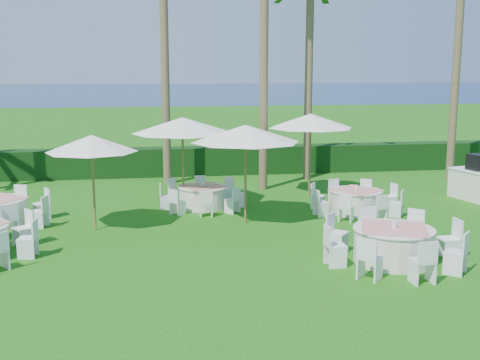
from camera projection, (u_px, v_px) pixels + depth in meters
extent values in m
plane|color=#145A0F|center=(231.00, 260.00, 14.45)|extent=(120.00, 120.00, 0.00)
cube|color=black|center=(192.00, 161.00, 25.99)|extent=(34.00, 1.00, 1.20)
plane|color=#07224B|center=(156.00, 93.00, 113.52)|extent=(260.00, 260.00, 0.00)
cube|color=white|center=(23.00, 229.00, 15.57)|extent=(0.60, 0.60, 0.92)
cube|color=white|center=(27.00, 239.00, 14.63)|extent=(0.47, 0.47, 0.92)
cylinder|color=silver|center=(393.00, 246.00, 14.26)|extent=(1.85, 1.85, 0.80)
cylinder|color=silver|center=(394.00, 229.00, 14.18)|extent=(1.93, 1.93, 0.03)
cube|color=#DD887C|center=(394.00, 228.00, 14.18)|extent=(1.92, 1.92, 0.01)
cylinder|color=silver|center=(394.00, 224.00, 14.16)|extent=(0.13, 0.13, 0.17)
cube|color=white|center=(413.00, 229.00, 15.42)|extent=(0.64, 0.64, 0.96)
cube|color=white|center=(369.00, 227.00, 15.64)|extent=(0.46, 0.46, 0.96)
cube|color=white|center=(337.00, 233.00, 15.04)|extent=(0.64, 0.64, 0.96)
cube|color=white|center=(335.00, 246.00, 13.98)|extent=(0.46, 0.46, 0.96)
cube|color=white|center=(370.00, 258.00, 13.07)|extent=(0.64, 0.64, 0.96)
cube|color=white|center=(423.00, 261.00, 12.85)|extent=(0.46, 0.46, 0.96)
cube|color=white|center=(456.00, 253.00, 13.45)|extent=(0.64, 0.64, 0.96)
cube|color=white|center=(449.00, 239.00, 14.51)|extent=(0.46, 0.46, 0.96)
cube|color=white|center=(41.00, 204.00, 18.38)|extent=(0.58, 0.58, 0.91)
cube|color=white|center=(18.00, 200.00, 18.91)|extent=(0.53, 0.53, 0.91)
cube|color=white|center=(9.00, 220.00, 16.49)|extent=(0.58, 0.58, 0.91)
cube|color=white|center=(39.00, 212.00, 17.38)|extent=(0.53, 0.53, 0.91)
cylinder|color=silver|center=(203.00, 197.00, 19.90)|extent=(1.58, 1.58, 0.68)
cylinder|color=silver|center=(203.00, 187.00, 19.83)|extent=(1.64, 1.64, 0.03)
cube|color=#DD887C|center=(203.00, 186.00, 19.83)|extent=(1.65, 1.65, 0.01)
cylinder|color=silver|center=(203.00, 184.00, 19.81)|extent=(0.11, 0.11, 0.15)
cube|color=white|center=(240.00, 194.00, 20.05)|extent=(0.39, 0.39, 0.82)
cube|color=white|center=(226.00, 189.00, 20.85)|extent=(0.54, 0.54, 0.82)
cube|color=white|center=(200.00, 188.00, 21.08)|extent=(0.39, 0.39, 0.82)
cube|color=white|center=(176.00, 191.00, 20.62)|extent=(0.54, 0.54, 0.82)
cube|color=white|center=(166.00, 196.00, 19.72)|extent=(0.39, 0.39, 0.82)
cube|color=white|center=(177.00, 202.00, 18.92)|extent=(0.54, 0.54, 0.82)
cube|color=white|center=(206.00, 203.00, 18.68)|extent=(0.39, 0.39, 0.82)
cube|color=white|center=(232.00, 200.00, 19.15)|extent=(0.54, 0.54, 0.82)
cylinder|color=silver|center=(356.00, 202.00, 19.20)|extent=(1.61, 1.61, 0.70)
cylinder|color=silver|center=(356.00, 191.00, 19.13)|extent=(1.68, 1.68, 0.03)
cube|color=#DD887C|center=(356.00, 190.00, 19.13)|extent=(1.81, 1.81, 0.01)
cylinder|color=silver|center=(356.00, 187.00, 19.11)|extent=(0.11, 0.11, 0.15)
cube|color=white|center=(389.00, 197.00, 19.63)|extent=(0.47, 0.47, 0.84)
cube|color=white|center=(365.00, 192.00, 20.32)|extent=(0.54, 0.54, 0.84)
cube|color=white|center=(336.00, 192.00, 20.34)|extent=(0.47, 0.47, 0.84)
cube|color=white|center=(318.00, 196.00, 19.69)|extent=(0.54, 0.54, 0.84)
cube|color=white|center=(321.00, 203.00, 18.74)|extent=(0.47, 0.47, 0.84)
cube|color=white|center=(346.00, 208.00, 18.05)|extent=(0.54, 0.54, 0.84)
cube|color=white|center=(378.00, 208.00, 18.03)|extent=(0.47, 0.47, 0.84)
cube|color=white|center=(396.00, 203.00, 18.68)|extent=(0.54, 0.54, 0.84)
cylinder|color=brown|center=(94.00, 185.00, 16.95)|extent=(0.06, 0.06, 2.62)
cone|color=white|center=(92.00, 143.00, 16.74)|extent=(2.57, 2.57, 0.47)
sphere|color=brown|center=(91.00, 138.00, 16.71)|extent=(0.10, 0.10, 0.10)
cylinder|color=brown|center=(245.00, 176.00, 17.75)|extent=(0.07, 0.07, 2.82)
cone|color=white|center=(245.00, 134.00, 17.52)|extent=(3.22, 3.22, 0.51)
sphere|color=brown|center=(246.00, 128.00, 17.49)|extent=(0.11, 0.11, 0.11)
cylinder|color=brown|center=(183.00, 164.00, 19.80)|extent=(0.07, 0.07, 2.87)
cone|color=white|center=(182.00, 125.00, 19.56)|extent=(3.31, 3.31, 0.52)
sphere|color=brown|center=(182.00, 120.00, 19.53)|extent=(0.11, 0.11, 0.11)
cylinder|color=brown|center=(310.00, 156.00, 21.69)|extent=(0.07, 0.07, 2.85)
cone|color=white|center=(311.00, 121.00, 21.46)|extent=(3.06, 3.06, 0.51)
sphere|color=brown|center=(311.00, 116.00, 21.43)|extent=(0.11, 0.11, 0.11)
cube|color=black|center=(477.00, 162.00, 20.90)|extent=(0.64, 0.72, 0.56)
cylinder|color=brown|center=(165.00, 67.00, 23.28)|extent=(0.32, 0.32, 9.18)
cylinder|color=brown|center=(264.00, 11.00, 21.80)|extent=(0.32, 0.32, 13.17)
cylinder|color=brown|center=(309.00, 79.00, 24.52)|extent=(0.32, 0.32, 8.28)
cylinder|color=brown|center=(456.00, 68.00, 24.11)|extent=(0.32, 0.32, 9.13)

